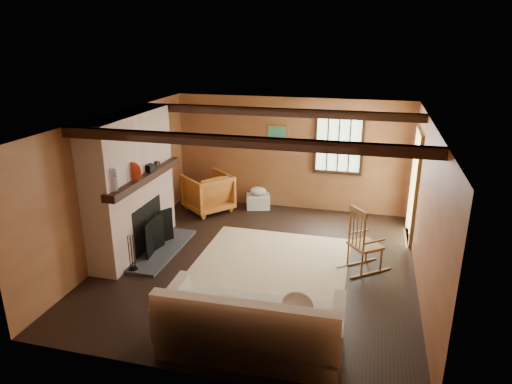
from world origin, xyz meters
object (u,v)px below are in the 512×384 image
(fireplace, at_px, (133,190))
(rocking_chair, at_px, (363,244))
(laundry_basket, at_px, (258,201))
(sofa, at_px, (251,328))
(armchair, at_px, (208,192))

(fireplace, height_order, rocking_chair, fireplace)
(rocking_chair, bearing_deg, laundry_basket, 6.53)
(fireplace, distance_m, laundry_basket, 3.10)
(sofa, height_order, laundry_basket, sofa)
(sofa, bearing_deg, laundry_basket, 101.81)
(fireplace, xyz_separation_m, sofa, (2.68, -2.18, -0.79))
(rocking_chair, distance_m, armchair, 3.81)
(laundry_basket, bearing_deg, rocking_chair, -44.66)
(rocking_chair, xyz_separation_m, laundry_basket, (-2.32, 2.29, -0.31))
(sofa, distance_m, armchair, 4.75)
(fireplace, height_order, sofa, fireplace)
(sofa, bearing_deg, rocking_chair, 61.67)
(sofa, relative_size, armchair, 2.42)
(fireplace, xyz_separation_m, rocking_chair, (3.89, 0.21, -0.65))
(rocking_chair, relative_size, armchair, 1.20)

